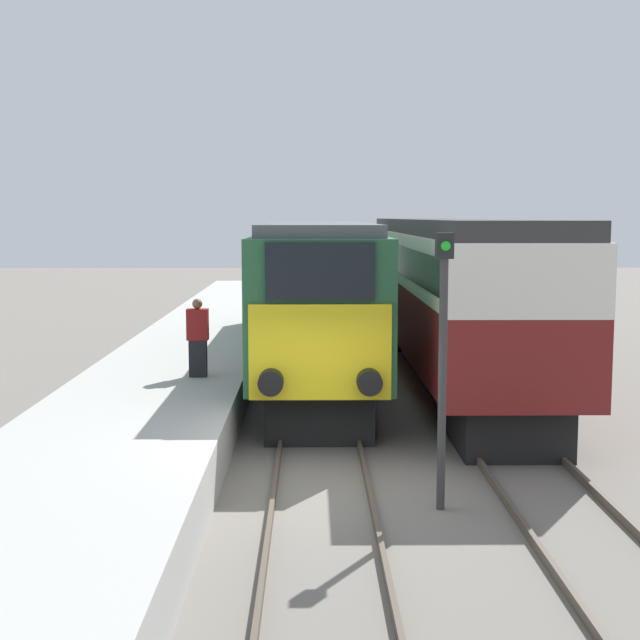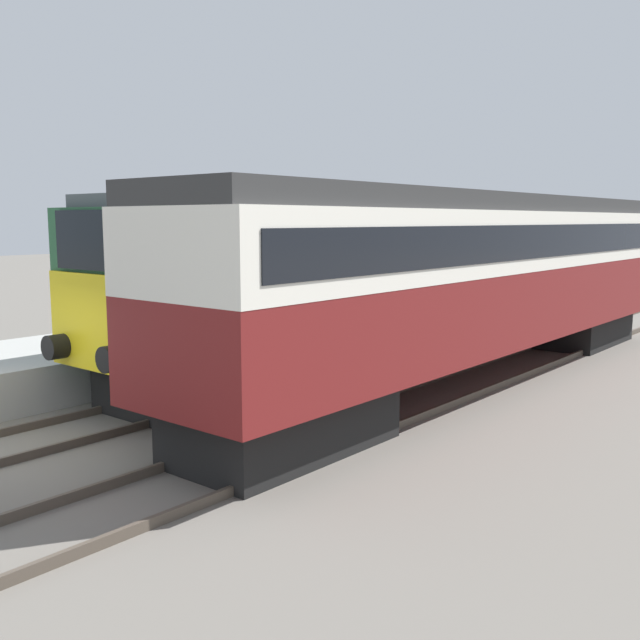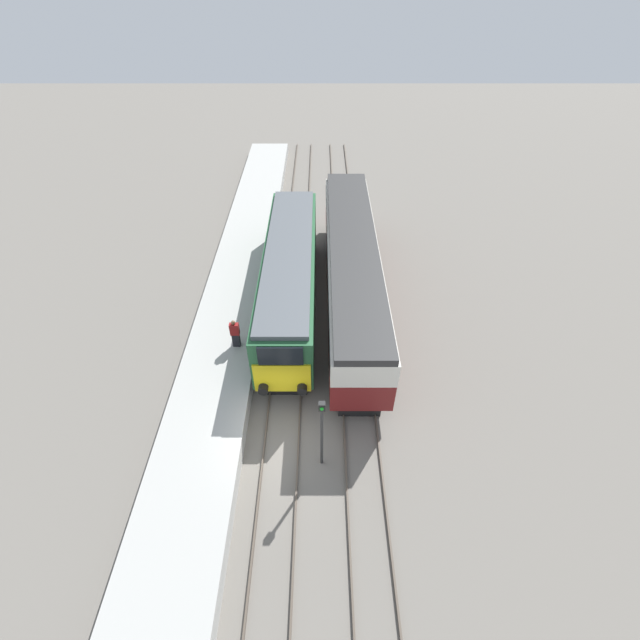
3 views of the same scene
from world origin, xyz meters
TOP-DOWN VIEW (x-y plane):
  - platform_left at (-3.30, 8.00)m, footprint 3.50×50.00m
  - rails_near_track at (0.00, 5.00)m, footprint 1.51×60.00m
  - rails_far_track at (3.40, 5.00)m, footprint 1.50×60.00m
  - locomotive at (0.00, 8.98)m, footprint 2.70×14.19m
  - passenger_carriage at (3.40, 9.59)m, footprint 2.75×17.13m
  - person_on_platform at (-2.50, 5.07)m, footprint 0.44×0.26m

SIDE VIEW (x-z plane):
  - rails_near_track at x=0.00m, z-range 0.00..0.14m
  - rails_far_track at x=3.40m, z-range 0.00..0.14m
  - platform_left at x=-3.30m, z-range 0.00..0.87m
  - person_on_platform at x=-2.50m, z-range 0.87..2.49m
  - locomotive at x=0.00m, z-range 0.23..4.26m
  - passenger_carriage at x=3.40m, z-range 0.42..4.54m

